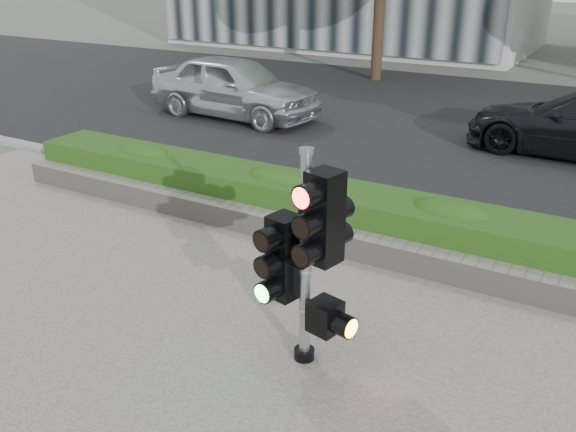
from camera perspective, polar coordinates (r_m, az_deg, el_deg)
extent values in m
plane|color=#51514C|center=(7.23, -2.97, -9.14)|extent=(120.00, 120.00, 0.00)
cube|color=black|center=(15.95, 17.05, 8.11)|extent=(60.00, 13.00, 0.02)
cube|color=gray|center=(9.69, 7.15, -0.15)|extent=(60.00, 0.25, 0.12)
cube|color=gray|center=(8.59, 3.88, -2.13)|extent=(12.00, 0.32, 0.34)
cube|color=#3A7724|center=(9.06, 5.74, 0.36)|extent=(12.00, 1.00, 0.68)
cylinder|color=black|center=(21.21, 8.49, 17.85)|extent=(0.36, 0.36, 4.03)
cylinder|color=black|center=(6.44, 1.53, -12.73)|extent=(0.21, 0.21, 0.11)
cylinder|color=gray|center=(5.89, 1.64, -4.45)|extent=(0.11, 0.11, 2.20)
cylinder|color=gray|center=(5.46, 1.77, 6.09)|extent=(0.14, 0.14, 0.05)
cube|color=#FF1107|center=(5.48, 3.41, -0.14)|extent=(0.33, 0.33, 0.88)
cube|color=#14E51E|center=(6.02, -0.33, -3.86)|extent=(0.33, 0.33, 0.88)
cube|color=black|center=(5.91, 3.48, -1.19)|extent=(0.33, 0.33, 0.60)
cube|color=orange|center=(6.03, 3.49, -9.34)|extent=(0.33, 0.33, 0.32)
imported|color=silver|center=(15.96, -5.04, 11.97)|extent=(4.73, 2.17, 1.57)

